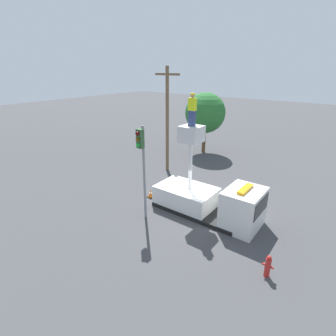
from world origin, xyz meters
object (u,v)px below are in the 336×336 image
Objects in this scene: bucket_truck at (208,200)px; tree_left_bg at (205,113)px; worker at (192,110)px; utility_pole at (167,117)px; fire_hydrant at (268,266)px; traffic_light_pole at (142,155)px; traffic_cone_rear at (151,194)px.

tree_left_bg reaches higher than bucket_truck.
utility_pole is (-4.98, 4.33, -1.56)m from worker.
traffic_light_pole is at bearing 177.58° from fire_hydrant.
traffic_cone_rear is at bearing -172.38° from worker.
worker is at bearing 180.00° from bucket_truck.
traffic_light_pole is 13.42m from tree_left_bg.
utility_pole reaches higher than bucket_truck.
tree_left_bg is (-2.19, 10.79, 3.70)m from traffic_cone_rear.
traffic_light_pole is 7.74m from utility_pole.
tree_left_bg is at bearing 115.60° from worker.
bucket_truck is at bearing 42.88° from traffic_light_pole.
traffic_cone_rear is at bearing -78.55° from tree_left_bg.
traffic_cone_rear is at bearing -65.17° from utility_pole.
worker reaches higher than tree_left_bg.
utility_pole is (0.01, -6.09, 0.47)m from tree_left_bg.
fire_hydrant is 0.12× the size of utility_pole.
bucket_truck is 1.06× the size of tree_left_bg.
tree_left_bg is (-4.99, 10.41, -2.03)m from worker.
traffic_light_pole is (-1.45, -2.53, -2.20)m from worker.
bucket_truck is 6.15× the size of fire_hydrant.
tree_left_bg reaches higher than traffic_light_pole.
fire_hydrant is at bearing -33.92° from utility_pole.
fire_hydrant is at bearing -16.18° from traffic_cone_rear.
worker is 8.39m from fire_hydrant.
traffic_light_pole reaches higher than bucket_truck.
fire_hydrant is at bearing -51.19° from tree_left_bg.
bucket_truck is at bearing 0.00° from worker.
traffic_cone_rear is (-4.08, -0.37, -0.70)m from bucket_truck.
traffic_light_pole is at bearing -62.80° from utility_pole.
traffic_light_pole is 0.65× the size of utility_pole.
bucket_truck is 3.62× the size of worker.
bucket_truck is 12.52m from tree_left_bg.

